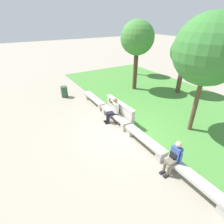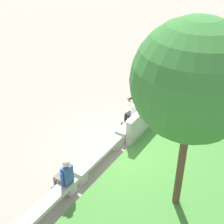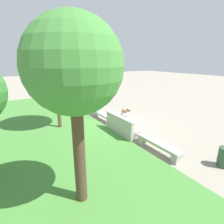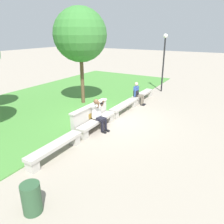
{
  "view_description": "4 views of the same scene",
  "coord_description": "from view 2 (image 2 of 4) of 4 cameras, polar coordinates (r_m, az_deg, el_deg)",
  "views": [
    {
      "loc": [
        5.57,
        -4.24,
        4.89
      ],
      "look_at": [
        -0.93,
        -0.32,
        0.75
      ],
      "focal_mm": 28.0,
      "sensor_mm": 36.0,
      "label": 1
    },
    {
      "loc": [
        7.56,
        4.55,
        6.67
      ],
      "look_at": [
        -0.25,
        -0.43,
        1.07
      ],
      "focal_mm": 50.0,
      "sensor_mm": 36.0,
      "label": 2
    },
    {
      "loc": [
        -8.33,
        5.21,
        3.81
      ],
      "look_at": [
        0.08,
        -0.02,
        0.83
      ],
      "focal_mm": 28.0,
      "sensor_mm": 36.0,
      "label": 3
    },
    {
      "loc": [
        -8.18,
        -4.82,
        3.9
      ],
      "look_at": [
        -0.8,
        -0.49,
        0.74
      ],
      "focal_mm": 35.0,
      "sensor_mm": 36.0,
      "label": 4
    }
  ],
  "objects": [
    {
      "name": "bench_far",
      "position": [
        8.74,
        -11.98,
        -16.49
      ],
      "size": [
        2.29,
        0.4,
        0.45
      ],
      "color": "#B7B2A8",
      "rests_on": "ground"
    },
    {
      "name": "backrest_wall_with_plaque",
      "position": [
        11.52,
        5.84,
        -1.32
      ],
      "size": [
        2.37,
        0.24,
        1.01
      ],
      "color": "#B7B2A8",
      "rests_on": "ground"
    },
    {
      "name": "ground_plane",
      "position": [
        11.06,
        1.2,
        -5.94
      ],
      "size": [
        80.0,
        80.0,
        0.0
      ],
      "primitive_type": "plane",
      "color": "gray"
    },
    {
      "name": "tree_left_background",
      "position": [
        7.06,
        14.68,
        5.44
      ],
      "size": [
        2.81,
        2.81,
        5.15
      ],
      "color": "brown",
      "rests_on": "ground"
    },
    {
      "name": "person_distant",
      "position": [
        8.95,
        -8.71,
        -11.42
      ],
      "size": [
        0.48,
        0.67,
        1.26
      ],
      "color": "black",
      "rests_on": "ground"
    },
    {
      "name": "bench_mid",
      "position": [
        10.07,
        -2.45,
        -8.07
      ],
      "size": [
        2.29,
        0.4,
        0.45
      ],
      "color": "#B7B2A8",
      "rests_on": "ground"
    },
    {
      "name": "trash_bin",
      "position": [
        15.8,
        8.19,
        7.35
      ],
      "size": [
        0.44,
        0.44,
        0.75
      ],
      "primitive_type": "cylinder",
      "color": "#2D5133",
      "rests_on": "ground"
    },
    {
      "name": "backpack",
      "position": [
        8.96,
        -8.12,
        -11.67
      ],
      "size": [
        0.28,
        0.24,
        0.43
      ],
      "color": "black",
      "rests_on": "bench_far"
    },
    {
      "name": "bench_near",
      "position": [
        11.76,
        4.32,
        -1.69
      ],
      "size": [
        2.29,
        0.4,
        0.45
      ],
      "color": "#B7B2A8",
      "rests_on": "ground"
    },
    {
      "name": "person_photographer",
      "position": [
        11.55,
        4.02,
        0.15
      ],
      "size": [
        0.52,
        0.76,
        1.32
      ],
      "color": "black",
      "rests_on": "ground"
    },
    {
      "name": "bench_main",
      "position": [
        13.68,
        9.26,
        3.01
      ],
      "size": [
        2.29,
        0.4,
        0.45
      ],
      "color": "#B7B2A8",
      "rests_on": "ground"
    }
  ]
}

